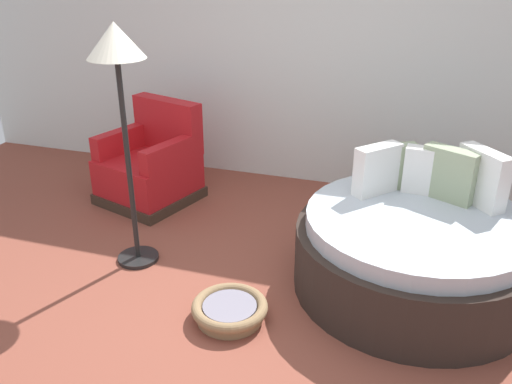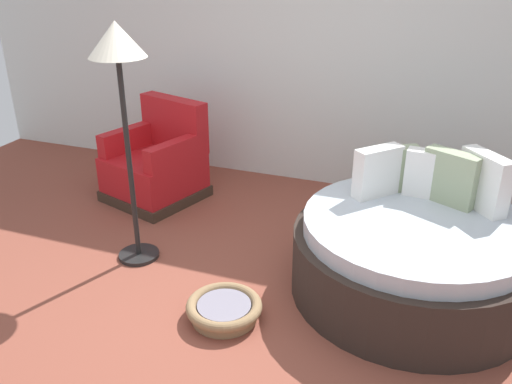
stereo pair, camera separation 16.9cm
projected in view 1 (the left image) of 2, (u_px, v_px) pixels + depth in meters
name	position (u px, v px, depth m)	size (l,w,h in m)	color
ground_plane	(241.00, 316.00, 3.63)	(8.00, 8.00, 0.02)	brown
back_wall	(323.00, 48.00, 5.16)	(8.00, 0.12, 2.74)	silver
round_daybed	(414.00, 249.00, 3.80)	(1.68, 1.68, 0.99)	#2D231E
red_armchair	(152.00, 167.00, 5.16)	(1.00, 1.00, 0.94)	#38281E
pet_basket	(230.00, 310.00, 3.56)	(0.51, 0.51, 0.13)	#8E704C
side_table	(417.00, 166.00, 4.93)	(0.44, 0.44, 0.52)	#2D231E
floor_lamp	(118.00, 66.00, 3.62)	(0.40, 0.40, 1.82)	black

